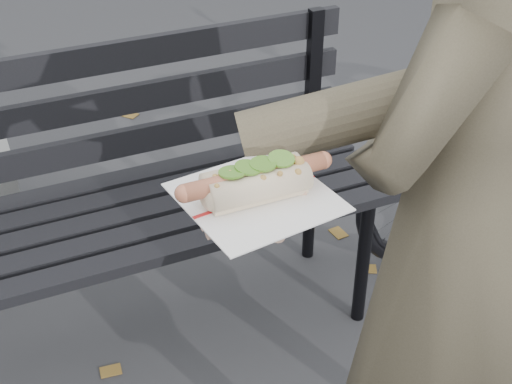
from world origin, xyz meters
The scene contains 4 objects.
park_bench centered at (-0.08, 0.87, 0.52)m, with size 1.50×0.44×0.88m.
person centered at (0.40, 0.06, 0.81)m, with size 0.59×0.39×1.63m, color #46402F.
held_hotdog centered at (0.17, 0.04, 1.08)m, with size 0.64×0.30×0.20m.
fallen_leaves centered at (0.19, 0.52, 0.00)m, with size 3.96×3.46×0.00m.
Camera 1 is at (-0.35, -0.73, 1.58)m, focal length 50.00 mm.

